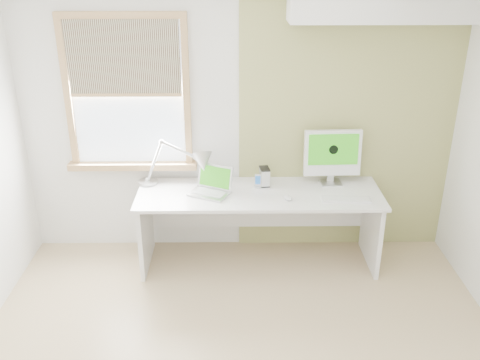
{
  "coord_description": "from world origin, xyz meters",
  "views": [
    {
      "loc": [
        -0.05,
        -2.93,
        2.76
      ],
      "look_at": [
        0.0,
        1.05,
        1.0
      ],
      "focal_mm": 39.67,
      "sensor_mm": 36.0,
      "label": 1
    }
  ],
  "objects_px": {
    "desk": "(259,209)",
    "imac": "(332,154)",
    "desk_lamp": "(192,164)",
    "laptop": "(212,186)",
    "external_drive": "(264,177)"
  },
  "relations": [
    {
      "from": "desk_lamp",
      "to": "laptop",
      "type": "distance_m",
      "value": 0.27
    },
    {
      "from": "external_drive",
      "to": "laptop",
      "type": "bearing_deg",
      "value": -162.33
    },
    {
      "from": "imac",
      "to": "desk",
      "type": "bearing_deg",
      "value": -167.63
    },
    {
      "from": "desk",
      "to": "imac",
      "type": "bearing_deg",
      "value": 12.37
    },
    {
      "from": "desk",
      "to": "laptop",
      "type": "relative_size",
      "value": 5.22
    },
    {
      "from": "desk_lamp",
      "to": "imac",
      "type": "height_order",
      "value": "imac"
    },
    {
      "from": "desk_lamp",
      "to": "imac",
      "type": "distance_m",
      "value": 1.29
    },
    {
      "from": "desk_lamp",
      "to": "external_drive",
      "type": "xyz_separation_m",
      "value": [
        0.66,
        0.04,
        -0.15
      ]
    },
    {
      "from": "desk",
      "to": "imac",
      "type": "xyz_separation_m",
      "value": [
        0.68,
        0.15,
        0.48
      ]
    },
    {
      "from": "desk_lamp",
      "to": "laptop",
      "type": "bearing_deg",
      "value": -32.29
    },
    {
      "from": "desk",
      "to": "external_drive",
      "type": "bearing_deg",
      "value": 62.16
    },
    {
      "from": "desk_lamp",
      "to": "imac",
      "type": "bearing_deg",
      "value": 3.89
    },
    {
      "from": "desk_lamp",
      "to": "laptop",
      "type": "relative_size",
      "value": 1.8
    },
    {
      "from": "laptop",
      "to": "desk_lamp",
      "type": "bearing_deg",
      "value": 147.71
    },
    {
      "from": "imac",
      "to": "desk_lamp",
      "type": "bearing_deg",
      "value": -176.11
    }
  ]
}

